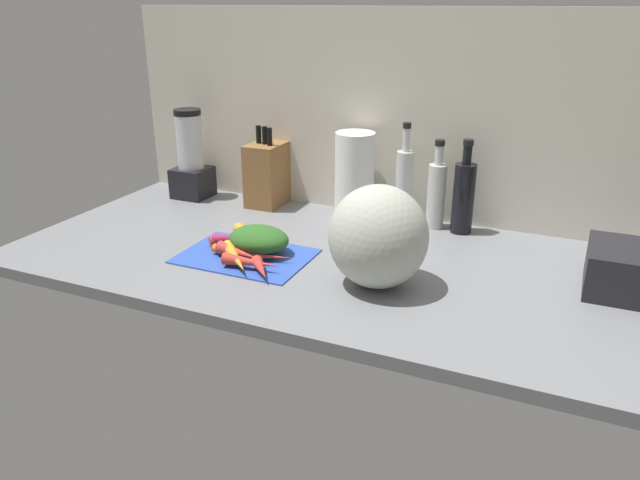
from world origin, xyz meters
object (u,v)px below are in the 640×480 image
(carrot_4, at_px, (264,256))
(knife_block, at_px, (267,174))
(carrot_1, at_px, (246,235))
(bottle_0, at_px, (404,184))
(bottle_2, at_px, (464,196))
(carrot_0, at_px, (239,253))
(carrot_8, at_px, (261,269))
(winter_squash, at_px, (378,237))
(carrot_7, at_px, (261,240))
(dish_rack, at_px, (639,272))
(carrot_5, at_px, (240,237))
(bottle_1, at_px, (436,193))
(blender_appliance, at_px, (191,160))
(carrot_9, at_px, (251,262))
(carrot_6, at_px, (244,239))
(cutting_board, at_px, (246,255))
(paper_towel_roll, at_px, (354,176))
(carrot_2, at_px, (228,253))
(carrot_3, at_px, (235,258))

(carrot_4, xyz_separation_m, knife_block, (-0.21, 0.42, 0.08))
(carrot_1, height_order, bottle_0, bottle_0)
(bottle_2, bearing_deg, carrot_0, -136.63)
(carrot_8, height_order, winter_squash, winter_squash)
(carrot_7, bearing_deg, carrot_8, -61.32)
(knife_block, xyz_separation_m, dish_rack, (1.06, -0.23, -0.05))
(carrot_5, distance_m, bottle_1, 0.57)
(carrot_1, bearing_deg, knife_block, 108.42)
(dish_rack, bearing_deg, blender_appliance, 171.30)
(carrot_9, xyz_separation_m, dish_rack, (0.85, 0.25, 0.03))
(carrot_7, height_order, knife_block, knife_block)
(winter_squash, xyz_separation_m, bottle_2, (0.11, 0.42, -0.01))
(knife_block, bearing_deg, carrot_7, -64.33)
(carrot_4, xyz_separation_m, dish_rack, (0.85, 0.19, 0.03))
(carrot_6, relative_size, dish_rack, 0.76)
(carrot_5, bearing_deg, cutting_board, -51.21)
(carrot_6, height_order, knife_block, knife_block)
(carrot_6, xyz_separation_m, winter_squash, (0.40, -0.08, 0.10))
(carrot_6, xyz_separation_m, paper_towel_roll, (0.18, 0.34, 0.11))
(winter_squash, bearing_deg, carrot_4, 179.32)
(carrot_7, bearing_deg, blender_appliance, 143.84)
(carrot_7, bearing_deg, winter_squash, -12.74)
(carrot_9, bearing_deg, paper_towel_roll, 79.38)
(dish_rack, bearing_deg, bottle_1, 155.30)
(knife_block, bearing_deg, bottle_2, -0.10)
(carrot_8, distance_m, knife_block, 0.56)
(carrot_2, relative_size, blender_appliance, 0.36)
(carrot_7, bearing_deg, carrot_0, -96.91)
(cutting_board, bearing_deg, carrot_0, -86.38)
(carrot_8, height_order, paper_towel_roll, paper_towel_roll)
(carrot_3, bearing_deg, winter_squash, 7.84)
(winter_squash, height_order, bottle_1, bottle_1)
(carrot_3, relative_size, bottle_1, 0.63)
(carrot_9, xyz_separation_m, winter_squash, (0.30, 0.05, 0.10))
(carrot_7, xyz_separation_m, winter_squash, (0.35, -0.08, 0.09))
(knife_block, bearing_deg, dish_rack, -12.32)
(blender_appliance, height_order, paper_towel_roll, blender_appliance)
(carrot_8, bearing_deg, bottle_1, 59.96)
(cutting_board, xyz_separation_m, carrot_1, (-0.04, 0.08, 0.02))
(carrot_1, distance_m, carrot_4, 0.14)
(cutting_board, height_order, bottle_0, bottle_0)
(winter_squash, xyz_separation_m, bottle_1, (0.03, 0.43, -0.02))
(carrot_4, distance_m, blender_appliance, 0.63)
(carrot_9, bearing_deg, knife_block, 113.92)
(carrot_4, xyz_separation_m, bottle_0, (0.23, 0.43, 0.10))
(carrot_1, relative_size, blender_appliance, 0.41)
(blender_appliance, bearing_deg, carrot_6, -39.78)
(carrot_1, height_order, blender_appliance, blender_appliance)
(carrot_4, bearing_deg, carrot_1, 138.48)
(paper_towel_roll, bearing_deg, carrot_1, -120.97)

